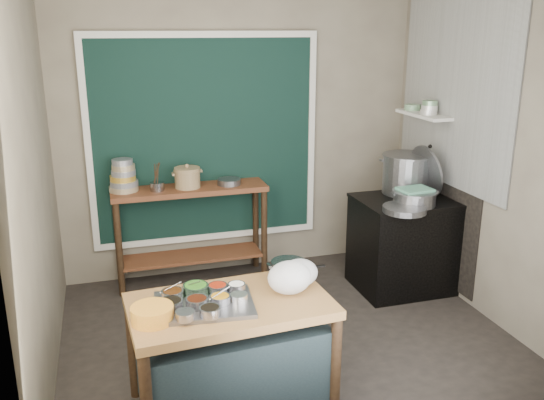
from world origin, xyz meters
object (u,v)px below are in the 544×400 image
object	(u,v)px
stove_block	(405,245)
yellow_basin	(152,314)
utensil_cup	(157,186)
stock_pot	(406,174)
steamer	(414,198)
ceramic_crock	(187,179)
saucepan	(289,271)
prep_table	(231,355)
back_counter	(191,234)
condiment_tray	(204,305)

from	to	relation	value
stove_block	yellow_basin	size ratio (longest dim) A/B	3.62
utensil_cup	stock_pot	bearing A→B (deg)	-12.48
stock_pot	steamer	xyz separation A→B (m)	(-0.11, -0.36, -0.12)
stove_block	stock_pot	world-z (taller)	stock_pot
utensil_cup	yellow_basin	bearing A→B (deg)	-96.82
yellow_basin	ceramic_crock	size ratio (longest dim) A/B	0.97
utensil_cup	ceramic_crock	bearing A→B (deg)	5.77
utensil_cup	ceramic_crock	world-z (taller)	ceramic_crock
stove_block	ceramic_crock	bearing A→B (deg)	159.50
saucepan	yellow_basin	bearing A→B (deg)	-156.14
yellow_basin	stock_pot	xyz separation A→B (m)	(2.53, 1.60, 0.27)
prep_table	saucepan	distance (m)	0.66
utensil_cup	steamer	distance (m)	2.33
yellow_basin	stock_pot	distance (m)	3.00
saucepan	stock_pot	size ratio (longest dim) A/B	0.52
yellow_basin	steamer	bearing A→B (deg)	27.22
ceramic_crock	steamer	xyz separation A→B (m)	(1.88, -0.89, -0.09)
saucepan	stock_pot	xyz separation A→B (m)	(1.59, 1.28, 0.25)
back_counter	utensil_cup	xyz separation A→B (m)	(-0.30, -0.04, 0.51)
stock_pot	prep_table	bearing A→B (deg)	-143.94
saucepan	stock_pot	world-z (taller)	stock_pot
prep_table	ceramic_crock	bearing A→B (deg)	85.23
saucepan	utensil_cup	bearing A→B (deg)	116.01
stove_block	stock_pot	bearing A→B (deg)	68.57
stock_pot	yellow_basin	bearing A→B (deg)	-147.62
condiment_tray	saucepan	distance (m)	0.66
stove_block	utensil_cup	bearing A→B (deg)	162.64
ceramic_crock	steamer	distance (m)	2.08
ceramic_crock	stove_block	bearing A→B (deg)	-20.50
yellow_basin	steamer	distance (m)	2.72
condiment_tray	steamer	bearing A→B (deg)	28.63
back_counter	steamer	size ratio (longest dim) A/B	3.62
back_counter	condiment_tray	size ratio (longest dim) A/B	2.41
prep_table	back_counter	bearing A→B (deg)	84.76
back_counter	saucepan	size ratio (longest dim) A/B	5.87
ceramic_crock	stock_pot	size ratio (longest dim) A/B	0.53
utensil_cup	ceramic_crock	size ratio (longest dim) A/B	0.52
yellow_basin	ceramic_crock	bearing A→B (deg)	75.90
stove_block	ceramic_crock	xyz separation A→B (m)	(-1.92, 0.72, 0.61)
steamer	condiment_tray	bearing A→B (deg)	-151.37
yellow_basin	saucepan	size ratio (longest dim) A/B	1.01
stove_block	steamer	bearing A→B (deg)	-103.34
back_counter	stock_pot	world-z (taller)	stock_pot
saucepan	steamer	bearing A→B (deg)	36.95
back_counter	steamer	world-z (taller)	steamer
prep_table	utensil_cup	xyz separation A→B (m)	(-0.24, 1.99, 0.61)
stove_block	steamer	size ratio (longest dim) A/B	2.24
saucepan	prep_table	bearing A→B (deg)	-150.69
saucepan	steamer	xyz separation A→B (m)	(1.47, 0.92, 0.13)
stove_block	stock_pot	size ratio (longest dim) A/B	1.88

